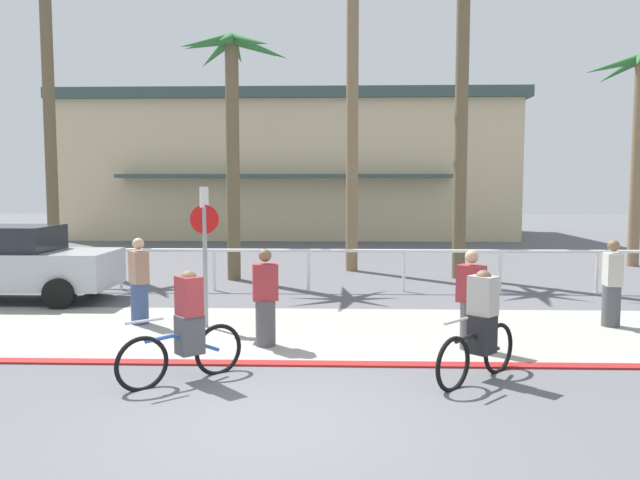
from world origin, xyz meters
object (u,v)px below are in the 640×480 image
object	(u,v)px
palm_tree_4	(637,113)
palm_tree_0	(46,50)
palm_tree_1	(233,91)
cyclist_black_0	(480,328)
car_silver_1	(12,263)
cyclist_blue_1	(186,329)
pedestrian_3	(471,305)
palm_tree_2	(352,39)
palm_tree_3	(464,13)
pedestrian_2	(265,302)
stop_sign_bike_lane	(205,236)
pedestrian_1	(612,287)
pedestrian_0	(139,285)

from	to	relation	value
palm_tree_4	palm_tree_0	bearing A→B (deg)	-177.41
palm_tree_1	cyclist_black_0	xyz separation A→B (m)	(4.75, -8.69, -4.41)
car_silver_1	cyclist_blue_1	distance (m)	7.64
pedestrian_3	palm_tree_2	bearing A→B (deg)	100.68
palm_tree_3	pedestrian_2	size ratio (longest dim) A/B	5.98
stop_sign_bike_lane	palm_tree_3	world-z (taller)	palm_tree_3
palm_tree_2	palm_tree_4	size ratio (longest dim) A/B	1.38
pedestrian_3	palm_tree_4	bearing A→B (deg)	55.18
palm_tree_2	pedestrian_3	xyz separation A→B (m)	(1.72, -9.13, -6.15)
palm_tree_1	palm_tree_3	size ratio (longest dim) A/B	0.70
pedestrian_1	pedestrian_0	bearing A→B (deg)	-179.57
palm_tree_1	palm_tree_2	xyz separation A→B (m)	(3.21, 1.92, 1.77)
car_silver_1	pedestrian_1	distance (m)	12.47
palm_tree_3	pedestrian_0	size ratio (longest dim) A/B	5.84
palm_tree_2	car_silver_1	xyz separation A→B (m)	(-7.65, -5.25, -6.01)
cyclist_black_0	pedestrian_0	size ratio (longest dim) A/B	0.93
palm_tree_3	car_silver_1	xyz separation A→B (m)	(-10.66, -3.83, -6.34)
pedestrian_3	pedestrian_1	bearing A→B (deg)	30.19
palm_tree_2	pedestrian_1	size ratio (longest dim) A/B	5.78
stop_sign_bike_lane	palm_tree_4	world-z (taller)	palm_tree_4
palm_tree_0	car_silver_1	bearing A→B (deg)	-73.07
palm_tree_0	cyclist_black_0	bearing A→B (deg)	-45.56
palm_tree_1	pedestrian_1	xyz separation A→B (m)	(7.84, -5.51, -4.36)
stop_sign_bike_lane	pedestrian_1	xyz separation A→B (m)	(7.39, 0.29, -0.94)
car_silver_1	palm_tree_2	bearing A→B (deg)	34.49
car_silver_1	cyclist_blue_1	xyz separation A→B (m)	(5.29, -5.51, -0.18)
palm_tree_3	pedestrian_0	bearing A→B (deg)	-139.25
pedestrian_0	pedestrian_1	distance (m)	8.67
palm_tree_1	pedestrian_3	size ratio (longest dim) A/B	4.18
pedestrian_1	pedestrian_2	world-z (taller)	pedestrian_1
pedestrian_0	pedestrian_3	distance (m)	5.99
palm_tree_2	pedestrian_1	distance (m)	10.69
palm_tree_1	cyclist_black_0	world-z (taller)	palm_tree_1
palm_tree_3	cyclist_blue_1	size ratio (longest dim) A/B	6.32
palm_tree_0	pedestrian_2	size ratio (longest dim) A/B	6.11
stop_sign_bike_lane	pedestrian_3	bearing A→B (deg)	-17.32
cyclist_blue_1	pedestrian_2	bearing A→B (deg)	64.33
stop_sign_bike_lane	palm_tree_0	size ratio (longest dim) A/B	0.26
cyclist_blue_1	pedestrian_0	distance (m)	3.68
pedestrian_0	pedestrian_2	distance (m)	2.95
pedestrian_0	pedestrian_2	world-z (taller)	pedestrian_0
car_silver_1	cyclist_black_0	world-z (taller)	car_silver_1
palm_tree_1	car_silver_1	xyz separation A→B (m)	(-4.44, -3.33, -4.23)
pedestrian_3	pedestrian_2	bearing A→B (deg)	178.02
palm_tree_3	stop_sign_bike_lane	bearing A→B (deg)	-132.45
cyclist_blue_1	pedestrian_3	world-z (taller)	pedestrian_3
palm_tree_4	cyclist_black_0	size ratio (longest dim) A/B	4.47
palm_tree_2	pedestrian_0	xyz separation A→B (m)	(-4.05, -7.50, -6.13)
cyclist_black_0	pedestrian_1	world-z (taller)	pedestrian_1
palm_tree_3	cyclist_blue_1	world-z (taller)	palm_tree_3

